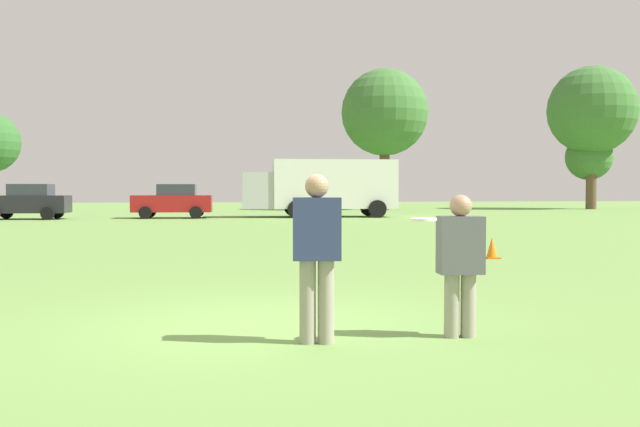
# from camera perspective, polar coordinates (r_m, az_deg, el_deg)

# --- Properties ---
(ground_plane) EXTENTS (156.03, 156.03, 0.00)m
(ground_plane) POSITION_cam_1_polar(r_m,az_deg,el_deg) (8.21, -4.41, -8.94)
(ground_plane) COLOR #6B9347
(player_thrower) EXTENTS (0.51, 0.33, 1.70)m
(player_thrower) POSITION_cam_1_polar(r_m,az_deg,el_deg) (7.18, -0.26, -2.78)
(player_thrower) COLOR gray
(player_thrower) RESTS_ON ground
(player_defender) EXTENTS (0.48, 0.30, 1.49)m
(player_defender) POSITION_cam_1_polar(r_m,az_deg,el_deg) (7.63, 11.09, -3.50)
(player_defender) COLOR gray
(player_defender) RESTS_ON ground
(frisbee) EXTENTS (0.27, 0.27, 0.03)m
(frisbee) POSITION_cam_1_polar(r_m,az_deg,el_deg) (7.22, 8.21, -0.47)
(frisbee) COLOR white
(traffic_cone) EXTENTS (0.32, 0.32, 0.48)m
(traffic_cone) POSITION_cam_1_polar(r_m,az_deg,el_deg) (16.53, 13.50, -2.70)
(traffic_cone) COLOR #D8590C
(traffic_cone) RESTS_ON ground
(parked_car_mid_left) EXTENTS (4.28, 2.37, 1.82)m
(parked_car_mid_left) POSITION_cam_1_polar(r_m,az_deg,el_deg) (39.94, -22.23, 0.90)
(parked_car_mid_left) COLOR black
(parked_car_mid_left) RESTS_ON ground
(parked_car_center) EXTENTS (4.28, 2.37, 1.82)m
(parked_car_center) POSITION_cam_1_polar(r_m,az_deg,el_deg) (39.26, -11.58, 0.99)
(parked_car_center) COLOR maroon
(parked_car_center) RESTS_ON ground
(box_truck) EXTENTS (8.60, 3.27, 3.18)m
(box_truck) POSITION_cam_1_polar(r_m,az_deg,el_deg) (40.00, 0.22, 2.23)
(box_truck) COLOR white
(box_truck) RESTS_ON ground
(tree_east_birch) EXTENTS (6.50, 6.50, 10.56)m
(tree_east_birch) POSITION_cam_1_polar(r_m,az_deg,el_deg) (54.36, 5.16, 7.97)
(tree_east_birch) COLOR brown
(tree_east_birch) RESTS_ON ground
(tree_east_oak) EXTENTS (6.85, 6.85, 11.13)m
(tree_east_oak) POSITION_cam_1_polar(r_m,az_deg,el_deg) (60.12, 20.82, 7.64)
(tree_east_oak) COLOR brown
(tree_east_oak) RESTS_ON ground
(tree_far_east_pine) EXTENTS (3.65, 3.65, 5.93)m
(tree_far_east_pine) POSITION_cam_1_polar(r_m,az_deg,el_deg) (60.64, 20.59, 4.21)
(tree_far_east_pine) COLOR brown
(tree_far_east_pine) RESTS_ON ground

